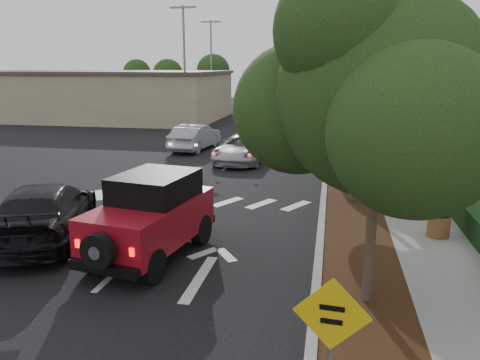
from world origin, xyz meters
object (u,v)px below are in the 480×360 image
(red_jeep, at_px, (154,214))
(black_suv_oncoming, at_px, (45,211))
(speed_hump_sign, at_px, (331,333))
(silver_suv_ahead, at_px, (243,149))

(red_jeep, distance_m, black_suv_oncoming, 3.44)
(red_jeep, xyz_separation_m, speed_hump_sign, (4.34, -5.15, 0.38))
(red_jeep, xyz_separation_m, black_suv_oncoming, (-3.38, 0.53, -0.29))
(red_jeep, xyz_separation_m, silver_suv_ahead, (-0.03, 11.90, -0.40))
(red_jeep, bearing_deg, black_suv_oncoming, -179.48)
(silver_suv_ahead, height_order, black_suv_oncoming, black_suv_oncoming)
(red_jeep, bearing_deg, silver_suv_ahead, 99.56)
(black_suv_oncoming, bearing_deg, silver_suv_ahead, -127.02)
(black_suv_oncoming, xyz_separation_m, speed_hump_sign, (7.72, -5.68, 0.66))
(black_suv_oncoming, bearing_deg, red_jeep, 150.52)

